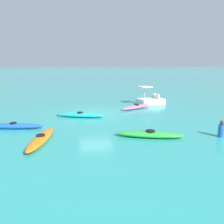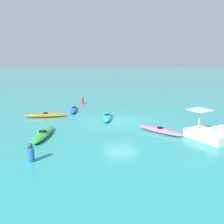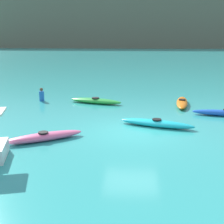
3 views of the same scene
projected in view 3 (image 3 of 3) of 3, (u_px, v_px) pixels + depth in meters
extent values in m
plane|color=teal|center=(132.00, 131.00, 13.26)|extent=(600.00, 600.00, 0.00)
cube|color=#6B6651|center=(139.00, 20.00, 141.02)|extent=(144.81, 45.23, 24.81)
ellipsoid|color=pink|center=(43.00, 137.00, 12.00)|extent=(3.14, 2.18, 0.32)
cylinder|color=black|center=(43.00, 132.00, 11.96)|extent=(0.55, 0.55, 0.05)
ellipsoid|color=green|center=(95.00, 101.00, 18.94)|extent=(3.54, 1.73, 0.32)
cylinder|color=black|center=(95.00, 98.00, 18.90)|extent=(0.59, 0.59, 0.05)
ellipsoid|color=orange|center=(182.00, 103.00, 18.44)|extent=(1.25, 3.54, 0.32)
cylinder|color=black|center=(182.00, 100.00, 18.39)|extent=(0.49, 0.49, 0.05)
ellipsoid|color=#19B7C6|center=(157.00, 123.00, 13.92)|extent=(3.54, 1.73, 0.32)
cylinder|color=black|center=(157.00, 120.00, 13.87)|extent=(0.54, 0.54, 0.05)
cylinder|color=blue|center=(42.00, 96.00, 19.62)|extent=(0.45, 0.45, 0.65)
sphere|color=brown|center=(41.00, 89.00, 19.51)|extent=(0.22, 0.22, 0.22)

